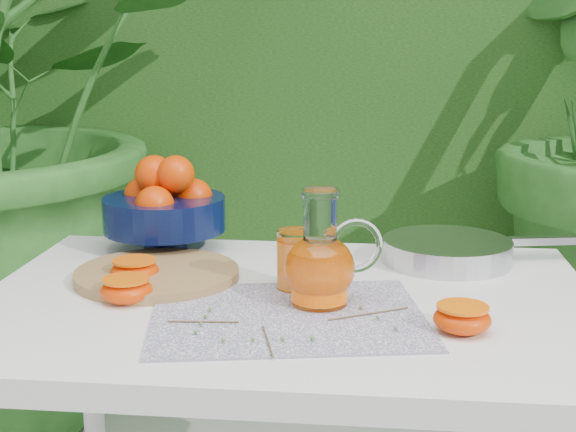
# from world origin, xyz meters

# --- Properties ---
(hedge_backdrop) EXTENTS (8.00, 1.65, 2.50)m
(hedge_backdrop) POSITION_xyz_m (0.06, 2.06, 1.19)
(hedge_backdrop) COLOR #1D4914
(hedge_backdrop) RESTS_ON ground
(white_table) EXTENTS (1.00, 0.70, 0.75)m
(white_table) POSITION_xyz_m (0.10, 0.08, 0.67)
(white_table) COLOR white
(white_table) RESTS_ON ground
(placemat) EXTENTS (0.46, 0.39, 0.00)m
(placemat) POSITION_xyz_m (0.12, -0.01, 0.75)
(placemat) COLOR #0D114B
(placemat) RESTS_ON white_table
(cutting_board) EXTENTS (0.32, 0.32, 0.02)m
(cutting_board) POSITION_xyz_m (-0.13, 0.15, 0.76)
(cutting_board) COLOR olive
(cutting_board) RESTS_ON white_table
(fruit_bowl) EXTENTS (0.25, 0.25, 0.19)m
(fruit_bowl) POSITION_xyz_m (-0.17, 0.35, 0.84)
(fruit_bowl) COLOR black
(fruit_bowl) RESTS_ON white_table
(juice_pitcher) EXTENTS (0.17, 0.14, 0.18)m
(juice_pitcher) POSITION_xyz_m (0.16, 0.04, 0.82)
(juice_pitcher) COLOR white
(juice_pitcher) RESTS_ON white_table
(juice_tumbler) EXTENTS (0.07, 0.07, 0.10)m
(juice_tumbler) POSITION_xyz_m (0.12, 0.12, 0.80)
(juice_tumbler) COLOR white
(juice_tumbler) RESTS_ON white_table
(saute_pan) EXTENTS (0.44, 0.28, 0.04)m
(saute_pan) POSITION_xyz_m (0.38, 0.31, 0.77)
(saute_pan) COLOR #B5B5B9
(saute_pan) RESTS_ON white_table
(orange_halves) EXTENTS (0.62, 0.26, 0.04)m
(orange_halves) POSITION_xyz_m (0.02, 0.04, 0.77)
(orange_halves) COLOR #EA3302
(orange_halves) RESTS_ON white_table
(thyme_sprigs) EXTENTS (0.35, 0.25, 0.01)m
(thyme_sprigs) POSITION_xyz_m (0.12, -0.06, 0.76)
(thyme_sprigs) COLOR brown
(thyme_sprigs) RESTS_ON white_table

